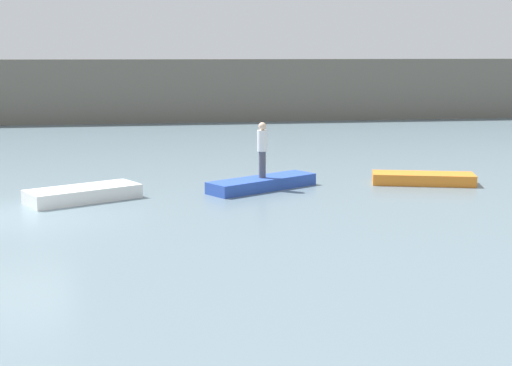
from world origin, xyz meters
The scene contains 6 objects.
ground_plane centered at (0.00, 0.00, 0.00)m, with size 120.00×120.00×0.00m, color slate.
embankment_wall centered at (0.00, 26.06, 1.93)m, with size 80.00×1.20×3.85m, color #666056.
rowboat_white centered at (1.51, 1.99, 0.20)m, with size 3.23×1.26×0.40m, color white.
rowboat_blue centered at (6.98, 2.97, 0.19)m, with size 3.76×1.01×0.37m, color #2B4CAD.
rowboat_orange centered at (12.36, 3.06, 0.18)m, with size 3.29×1.08×0.36m, color orange.
person_white_shirt centered at (6.98, 2.97, 1.35)m, with size 0.32×0.32×1.75m.
Camera 1 is at (3.21, -19.61, 4.29)m, focal length 51.62 mm.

